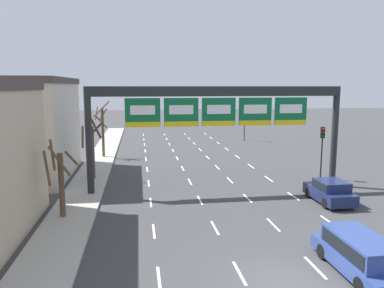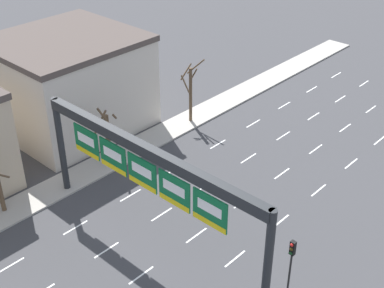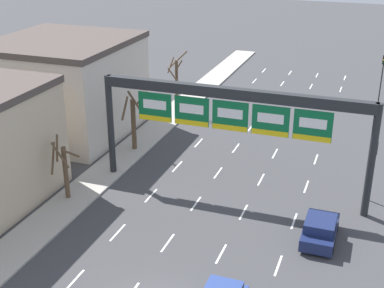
{
  "view_description": "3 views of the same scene",
  "coord_description": "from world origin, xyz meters",
  "px_view_note": "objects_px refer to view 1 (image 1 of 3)",
  "views": [
    {
      "loc": [
        -5.61,
        -12.94,
        7.59
      ],
      "look_at": [
        -1.65,
        14.8,
        3.26
      ],
      "focal_mm": 35.0,
      "sensor_mm": 36.0,
      "label": 1
    },
    {
      "loc": [
        20.03,
        -4.36,
        23.62
      ],
      "look_at": [
        -1.4,
        18.86,
        4.63
      ],
      "focal_mm": 50.0,
      "sensor_mm": 36.0,
      "label": 2
    },
    {
      "loc": [
        8.8,
        -18.67,
        17.69
      ],
      "look_at": [
        -1.74,
        10.48,
        4.55
      ],
      "focal_mm": 50.0,
      "sensor_mm": 36.0,
      "label": 3
    }
  ],
  "objects_px": {
    "traffic_light_near_gantry": "(322,142)",
    "tree_bare_third": "(102,128)",
    "traffic_light_mid_block": "(245,116)",
    "sign_gantry": "(218,107)",
    "tree_bare_furthest": "(92,148)",
    "car_navy": "(330,191)",
    "tree_bare_closest": "(60,178)",
    "suv_blue": "(360,253)"
  },
  "relations": [
    {
      "from": "sign_gantry",
      "to": "suv_blue",
      "type": "relative_size",
      "value": 3.81
    },
    {
      "from": "sign_gantry",
      "to": "tree_bare_third",
      "type": "relative_size",
      "value": 3.15
    },
    {
      "from": "traffic_light_mid_block",
      "to": "sign_gantry",
      "type": "bearing_deg",
      "value": -110.33
    },
    {
      "from": "sign_gantry",
      "to": "suv_blue",
      "type": "height_order",
      "value": "sign_gantry"
    },
    {
      "from": "car_navy",
      "to": "traffic_light_near_gantry",
      "type": "distance_m",
      "value": 6.98
    },
    {
      "from": "car_navy",
      "to": "tree_bare_furthest",
      "type": "xyz_separation_m",
      "value": [
        -16.14,
        8.47,
        1.85
      ]
    },
    {
      "from": "traffic_light_mid_block",
      "to": "suv_blue",
      "type": "bearing_deg",
      "value": -98.93
    },
    {
      "from": "traffic_light_near_gantry",
      "to": "tree_bare_third",
      "type": "distance_m",
      "value": 22.19
    },
    {
      "from": "tree_bare_third",
      "to": "traffic_light_mid_block",
      "type": "bearing_deg",
      "value": 29.04
    },
    {
      "from": "traffic_light_near_gantry",
      "to": "traffic_light_mid_block",
      "type": "height_order",
      "value": "traffic_light_mid_block"
    },
    {
      "from": "traffic_light_near_gantry",
      "to": "tree_bare_furthest",
      "type": "distance_m",
      "value": 18.77
    },
    {
      "from": "tree_bare_furthest",
      "to": "suv_blue",
      "type": "bearing_deg",
      "value": -54.28
    },
    {
      "from": "car_navy",
      "to": "tree_bare_closest",
      "type": "xyz_separation_m",
      "value": [
        -16.83,
        -0.73,
        1.63
      ]
    },
    {
      "from": "traffic_light_mid_block",
      "to": "tree_bare_furthest",
      "type": "xyz_separation_m",
      "value": [
        -18.48,
        -19.93,
        -0.86
      ]
    },
    {
      "from": "tree_bare_third",
      "to": "tree_bare_furthest",
      "type": "distance_m",
      "value": 9.65
    },
    {
      "from": "traffic_light_mid_block",
      "to": "tree_bare_furthest",
      "type": "relative_size",
      "value": 0.96
    },
    {
      "from": "suv_blue",
      "to": "traffic_light_mid_block",
      "type": "relative_size",
      "value": 0.99
    },
    {
      "from": "traffic_light_near_gantry",
      "to": "tree_bare_third",
      "type": "bearing_deg",
      "value": 147.26
    },
    {
      "from": "tree_bare_third",
      "to": "traffic_light_near_gantry",
      "type": "bearing_deg",
      "value": -32.74
    },
    {
      "from": "traffic_light_near_gantry",
      "to": "traffic_light_mid_block",
      "type": "bearing_deg",
      "value": 90.35
    },
    {
      "from": "traffic_light_near_gantry",
      "to": "tree_bare_furthest",
      "type": "relative_size",
      "value": 0.84
    },
    {
      "from": "car_navy",
      "to": "traffic_light_mid_block",
      "type": "distance_m",
      "value": 28.63
    },
    {
      "from": "sign_gantry",
      "to": "car_navy",
      "type": "relative_size",
      "value": 4.71
    },
    {
      "from": "car_navy",
      "to": "traffic_light_near_gantry",
      "type": "relative_size",
      "value": 0.91
    },
    {
      "from": "traffic_light_mid_block",
      "to": "tree_bare_third",
      "type": "xyz_separation_m",
      "value": [
        -18.53,
        -10.29,
        -0.35
      ]
    },
    {
      "from": "suv_blue",
      "to": "tree_bare_third",
      "type": "bearing_deg",
      "value": 114.97
    },
    {
      "from": "sign_gantry",
      "to": "traffic_light_mid_block",
      "type": "bearing_deg",
      "value": 69.67
    },
    {
      "from": "suv_blue",
      "to": "tree_bare_furthest",
      "type": "distance_m",
      "value": 21.64
    },
    {
      "from": "tree_bare_closest",
      "to": "tree_bare_third",
      "type": "relative_size",
      "value": 0.76
    },
    {
      "from": "suv_blue",
      "to": "traffic_light_mid_block",
      "type": "distance_m",
      "value": 37.99
    },
    {
      "from": "car_navy",
      "to": "tree_bare_closest",
      "type": "relative_size",
      "value": 0.88
    },
    {
      "from": "traffic_light_mid_block",
      "to": "tree_bare_closest",
      "type": "bearing_deg",
      "value": -123.34
    },
    {
      "from": "traffic_light_near_gantry",
      "to": "tree_bare_closest",
      "type": "relative_size",
      "value": 0.96
    },
    {
      "from": "car_navy",
      "to": "suv_blue",
      "type": "relative_size",
      "value": 0.81
    },
    {
      "from": "sign_gantry",
      "to": "tree_bare_third",
      "type": "bearing_deg",
      "value": 123.77
    },
    {
      "from": "suv_blue",
      "to": "sign_gantry",
      "type": "bearing_deg",
      "value": 103.73
    },
    {
      "from": "tree_bare_closest",
      "to": "tree_bare_furthest",
      "type": "height_order",
      "value": "tree_bare_furthest"
    },
    {
      "from": "suv_blue",
      "to": "tree_bare_closest",
      "type": "bearing_deg",
      "value": 147.98
    },
    {
      "from": "car_navy",
      "to": "tree_bare_third",
      "type": "xyz_separation_m",
      "value": [
        -16.19,
        18.11,
        2.36
      ]
    },
    {
      "from": "traffic_light_mid_block",
      "to": "tree_bare_closest",
      "type": "height_order",
      "value": "traffic_light_mid_block"
    },
    {
      "from": "sign_gantry",
      "to": "car_navy",
      "type": "distance_m",
      "value": 9.43
    },
    {
      "from": "traffic_light_near_gantry",
      "to": "traffic_light_mid_block",
      "type": "distance_m",
      "value": 22.29
    }
  ]
}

